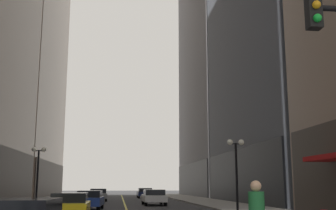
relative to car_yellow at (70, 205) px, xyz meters
The scene contains 11 objects.
ground_plane 18.22m from the car_yellow, 80.72° to the left, with size 200.00×200.00×0.00m, color #38383A.
sidewalk_left 18.75m from the car_yellow, 106.48° to the left, with size 4.50×78.00×0.15m, color gray.
sidewalk_right 21.17m from the car_yellow, 58.09° to the left, with size 4.50×78.00×0.15m, color gray.
lane_centre_stripe 18.22m from the car_yellow, 80.72° to the left, with size 0.16×70.00×0.01m, color #E5D64C.
car_yellow is the anchor object (origin of this frame).
car_blue 9.00m from the car_yellow, 87.63° to the left, with size 1.89×4.30×1.32m.
car_white 16.45m from the car_yellow, 70.88° to the left, with size 1.94×4.56×1.32m.
car_grey 25.58m from the car_yellow, 89.53° to the left, with size 2.03×4.53×1.32m.
car_navy 36.34m from the car_yellow, 80.70° to the left, with size 1.98×4.38×1.32m.
street_lamp_left_far 10.99m from the car_yellow, 108.91° to the left, with size 1.06×0.36×4.43m.
street_lamp_right_mid 10.27m from the car_yellow, 20.31° to the left, with size 1.06×0.36×4.43m.
Camera 1 is at (-0.63, -4.33, 1.68)m, focal length 44.98 mm.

